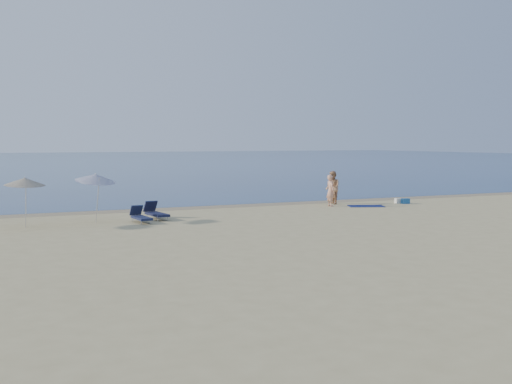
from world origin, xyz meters
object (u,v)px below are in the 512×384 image
person_left (330,191)px  blue_cooler (405,201)px  umbrella_near (96,178)px  person_right (333,188)px

person_left → blue_cooler: bearing=-93.2°
blue_cooler → umbrella_near: (-17.01, -1.13, 1.75)m
person_right → blue_cooler: bearing=78.1°
person_right → umbrella_near: bearing=-70.0°
person_right → person_left: bearing=-28.1°
person_left → umbrella_near: bearing=101.1°
person_right → umbrella_near: (-13.23, -2.57, 0.99)m
umbrella_near → person_right: bearing=-11.4°
person_right → blue_cooler: 4.12m
umbrella_near → blue_cooler: bearing=-18.6°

